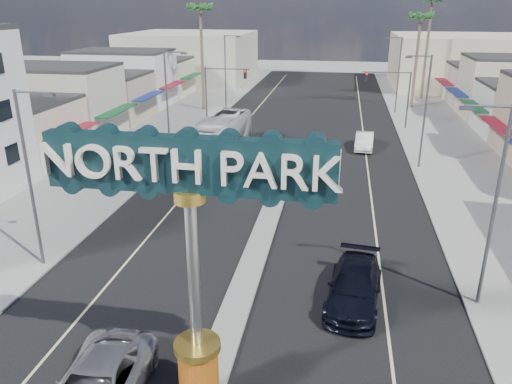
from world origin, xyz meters
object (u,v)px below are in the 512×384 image
at_px(traffic_signal_left, 222,84).
at_px(palm_right_mid, 421,21).
at_px(streetlight_l_near, 31,172).
at_px(suv_right, 354,287).
at_px(streetlight_l_far, 226,68).
at_px(streetlight_r_near, 492,199).
at_px(palm_right_far, 432,5).
at_px(streetlight_l_mid, 169,99).
at_px(streetlight_r_mid, 424,107).
at_px(streetlight_r_far, 397,71).
at_px(traffic_signal_right, 392,88).
at_px(gateway_sign, 192,249).
at_px(palm_left_far, 200,14).
at_px(city_bus, 220,136).
at_px(car_parked_right, 364,141).

relative_size(traffic_signal_left, palm_right_mid, 0.50).
height_order(streetlight_l_near, suv_right, streetlight_l_near).
xyz_separation_m(streetlight_l_near, streetlight_l_far, (0.00, 42.00, 0.00)).
relative_size(streetlight_r_near, palm_right_far, 0.64).
xyz_separation_m(streetlight_l_near, streetlight_l_mid, (0.00, 20.00, 0.00)).
height_order(streetlight_r_mid, streetlight_r_far, same).
relative_size(streetlight_l_near, streetlight_r_far, 1.00).
relative_size(streetlight_l_mid, suv_right, 1.62).
bearing_deg(traffic_signal_right, traffic_signal_left, 180.00).
bearing_deg(palm_right_mid, gateway_sign, -103.53).
xyz_separation_m(traffic_signal_left, streetlight_l_far, (-1.25, 8.01, 0.79)).
xyz_separation_m(traffic_signal_right, streetlight_l_mid, (-19.62, -13.99, 0.79)).
distance_m(streetlight_l_mid, palm_right_far, 41.53).
xyz_separation_m(gateway_sign, streetlight_l_near, (-10.43, 8.02, -0.86)).
bearing_deg(gateway_sign, traffic_signal_left, 102.33).
relative_size(palm_right_mid, palm_right_far, 0.86).
bearing_deg(palm_left_far, suv_right, -66.06).
distance_m(streetlight_l_far, streetlight_r_near, 46.90).
bearing_deg(palm_right_far, suv_right, -100.61).
bearing_deg(streetlight_r_near, city_bus, 128.40).
bearing_deg(traffic_signal_left, palm_left_far, 122.43).
relative_size(streetlight_l_near, suv_right, 1.62).
bearing_deg(suv_right, car_parked_right, 93.39).
distance_m(suv_right, car_parked_right, 25.96).
bearing_deg(traffic_signal_right, streetlight_l_near, -119.99).
height_order(streetlight_l_mid, streetlight_l_far, same).
height_order(traffic_signal_left, streetlight_r_mid, streetlight_r_mid).
bearing_deg(streetlight_r_near, car_parked_right, 99.19).
relative_size(streetlight_l_far, city_bus, 0.76).
height_order(streetlight_l_far, suv_right, streetlight_l_far).
relative_size(gateway_sign, streetlight_l_near, 1.02).
xyz_separation_m(streetlight_r_near, streetlight_r_mid, (0.00, 20.00, 0.00)).
height_order(streetlight_l_mid, palm_right_mid, palm_right_mid).
bearing_deg(streetlight_l_mid, streetlight_r_mid, 0.00).
xyz_separation_m(gateway_sign, suv_right, (5.11, 7.24, -5.12)).
bearing_deg(traffic_signal_left, palm_right_far, 36.67).
xyz_separation_m(traffic_signal_left, streetlight_l_near, (-1.25, -33.99, 0.79)).
relative_size(gateway_sign, palm_right_mid, 0.76).
xyz_separation_m(streetlight_l_mid, palm_right_far, (25.43, 32.00, 7.32)).
height_order(palm_right_mid, car_parked_right, palm_right_mid).
relative_size(streetlight_r_far, palm_right_mid, 0.74).
distance_m(palm_right_far, suv_right, 54.94).
bearing_deg(streetlight_r_mid, palm_right_mid, 84.36).
bearing_deg(palm_left_far, streetlight_r_mid, -40.48).
bearing_deg(traffic_signal_left, streetlight_l_near, -92.10).
height_order(gateway_sign, streetlight_r_near, gateway_sign).
height_order(gateway_sign, streetlight_l_far, gateway_sign).
bearing_deg(gateway_sign, streetlight_r_near, 37.55).
distance_m(streetlight_l_far, streetlight_r_far, 20.87).
bearing_deg(streetlight_l_far, streetlight_r_far, 0.00).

